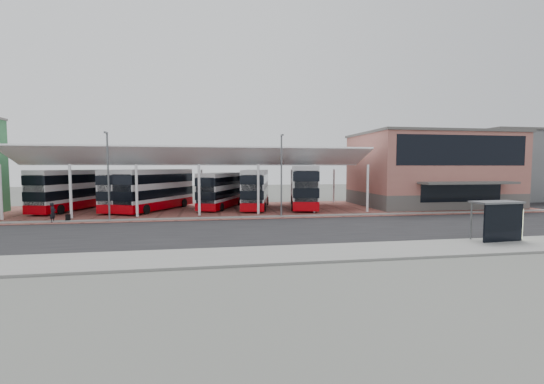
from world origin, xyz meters
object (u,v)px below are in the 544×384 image
object	(u,v)px
pedestrian	(53,212)
bus_3	(222,190)
bus_shelter	(503,216)
bus_1	(124,190)
bus_4	(256,189)
terminal	(431,169)
bus_0	(71,190)
bus_2	(157,190)
bus_5	(304,187)

from	to	relation	value
pedestrian	bus_3	bearing A→B (deg)	-50.57
bus_3	bus_shelter	world-z (taller)	bus_3
bus_1	bus_shelter	xyz separation A→B (m)	(28.61, -23.34, -0.58)
bus_3	bus_4	size ratio (longest dim) A/B	0.92
bus_4	pedestrian	bearing A→B (deg)	-145.31
bus_4	pedestrian	xyz separation A→B (m)	(-19.09, -8.24, -1.37)
terminal	bus_0	size ratio (longest dim) A/B	1.63
bus_2	bus_4	bearing A→B (deg)	29.31
bus_0	bus_4	size ratio (longest dim) A/B	1.01
terminal	bus_3	world-z (taller)	terminal
bus_1	pedestrian	distance (m)	10.27
bus_2	bus_0	bearing A→B (deg)	-160.46
pedestrian	terminal	bearing A→B (deg)	-70.45
terminal	bus_1	size ratio (longest dim) A/B	1.65
bus_5	bus_1	bearing A→B (deg)	-171.42
bus_2	bus_4	xyz separation A→B (m)	(11.35, 0.23, -0.05)
bus_1	bus_3	world-z (taller)	bus_1
pedestrian	bus_1	bearing A→B (deg)	-14.22
bus_2	bus_3	distance (m)	7.40
bus_3	bus_5	size ratio (longest dim) A/B	0.83
bus_5	terminal	bearing A→B (deg)	11.63
bus_0	bus_3	size ratio (longest dim) A/B	1.10
bus_1	bus_5	world-z (taller)	bus_5
bus_2	bus_5	size ratio (longest dim) A/B	0.89
terminal	bus_0	xyz separation A→B (m)	(-43.36, 1.52, -2.33)
bus_1	bus_2	size ratio (longest dim) A/B	1.00
bus_shelter	bus_4	bearing A→B (deg)	117.37
terminal	bus_2	size ratio (longest dim) A/B	1.66
bus_1	pedestrian	xyz separation A→B (m)	(-3.98, -9.37, -1.39)
bus_4	bus_3	bearing A→B (deg)	-178.54
bus_3	bus_shelter	bearing A→B (deg)	-30.67
bus_3	pedestrian	bearing A→B (deg)	-127.41
bus_0	bus_shelter	bearing A→B (deg)	-17.25
bus_4	pedestrian	world-z (taller)	bus_4
bus_3	bus_shelter	size ratio (longest dim) A/B	3.13
bus_2	bus_5	bearing A→B (deg)	28.36
bus_4	bus_5	world-z (taller)	bus_5
terminal	bus_0	distance (m)	43.45
bus_3	terminal	bearing A→B (deg)	19.76
bus_1	bus_shelter	world-z (taller)	bus_1
bus_1	bus_3	xyz separation A→B (m)	(11.10, -0.43, -0.18)
terminal	bus_2	distance (m)	33.98
bus_0	pedestrian	world-z (taller)	bus_0
terminal	bus_5	bearing A→B (deg)	179.50
bus_5	bus_4	bearing A→B (deg)	-169.53
bus_3	bus_4	world-z (taller)	bus_4
bus_2	pedestrian	bearing A→B (deg)	-105.83
bus_4	bus_5	bearing A→B (deg)	9.68
bus_3	pedestrian	xyz separation A→B (m)	(-15.08, -8.94, -1.21)
bus_1	bus_5	distance (m)	21.00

